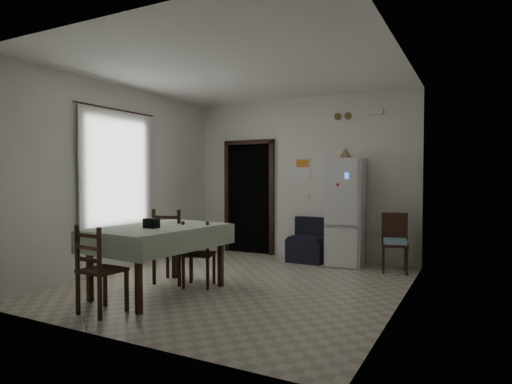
{
  "coord_description": "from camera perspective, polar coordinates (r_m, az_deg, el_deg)",
  "views": [
    {
      "loc": [
        2.89,
        -5.04,
        1.47
      ],
      "look_at": [
        0.0,
        0.5,
        1.25
      ],
      "focal_mm": 30.0,
      "sensor_mm": 36.0,
      "label": 1
    }
  ],
  "objects": [
    {
      "name": "ground",
      "position": [
        5.99,
        -2.27,
        -12.18
      ],
      "size": [
        4.5,
        4.5,
        0.0
      ],
      "primitive_type": "plane",
      "color": "beige",
      "rests_on": "ground"
    },
    {
      "name": "ceiling",
      "position": [
        5.98,
        -2.31,
        15.84
      ],
      "size": [
        4.2,
        4.5,
        0.02
      ],
      "primitive_type": null,
      "color": "white",
      "rests_on": "ground"
    },
    {
      "name": "wall_back",
      "position": [
        7.84,
        5.94,
        1.86
      ],
      "size": [
        4.2,
        0.02,
        2.9
      ],
      "primitive_type": null,
      "color": "silver",
      "rests_on": "ground"
    },
    {
      "name": "wall_front",
      "position": [
        4.02,
        -18.48,
        1.64
      ],
      "size": [
        4.2,
        0.02,
        2.9
      ],
      "primitive_type": null,
      "color": "silver",
      "rests_on": "ground"
    },
    {
      "name": "wall_left",
      "position": [
        7.09,
        -17.17,
        1.76
      ],
      "size": [
        0.02,
        4.5,
        2.9
      ],
      "primitive_type": null,
      "color": "silver",
      "rests_on": "ground"
    },
    {
      "name": "wall_right",
      "position": [
        5.1,
        18.64,
        1.69
      ],
      "size": [
        0.02,
        4.5,
        2.9
      ],
      "primitive_type": null,
      "color": "silver",
      "rests_on": "ground"
    },
    {
      "name": "doorway",
      "position": [
        8.48,
        -0.18,
        -0.76
      ],
      "size": [
        1.06,
        0.52,
        2.22
      ],
      "color": "black",
      "rests_on": "ground"
    },
    {
      "name": "window_recess",
      "position": [
        6.99,
        -18.62,
        2.57
      ],
      "size": [
        0.1,
        1.2,
        1.6
      ],
      "primitive_type": "cube",
      "color": "silver",
      "rests_on": "ground"
    },
    {
      "name": "curtain",
      "position": [
        6.91,
        -17.99,
        2.58
      ],
      "size": [
        0.02,
        1.45,
        1.85
      ],
      "primitive_type": "cube",
      "color": "beige",
      "rests_on": "ground"
    },
    {
      "name": "curtain_rod",
      "position": [
        6.98,
        -18.02,
        10.4
      ],
      "size": [
        0.02,
        1.6,
        0.02
      ],
      "primitive_type": "cylinder",
      "rotation": [
        1.57,
        0.0,
        0.0
      ],
      "color": "black",
      "rests_on": "ground"
    },
    {
      "name": "calendar",
      "position": [
        7.81,
        6.25,
        3.1
      ],
      "size": [
        0.28,
        0.02,
        0.4
      ],
      "primitive_type": "cube",
      "color": "white",
      "rests_on": "ground"
    },
    {
      "name": "calendar_image",
      "position": [
        7.81,
        6.24,
        3.84
      ],
      "size": [
        0.24,
        0.01,
        0.14
      ],
      "primitive_type": "cube",
      "color": "orange",
      "rests_on": "ground"
    },
    {
      "name": "light_switch",
      "position": [
        7.78,
        6.92,
        -0.73
      ],
      "size": [
        0.08,
        0.02,
        0.12
      ],
      "primitive_type": "cube",
      "color": "beige",
      "rests_on": "ground"
    },
    {
      "name": "vent_left",
      "position": [
        7.67,
        10.86,
        9.85
      ],
      "size": [
        0.12,
        0.03,
        0.12
      ],
      "primitive_type": "cylinder",
      "rotation": [
        1.57,
        0.0,
        0.0
      ],
      "color": "brown",
      "rests_on": "ground"
    },
    {
      "name": "vent_right",
      "position": [
        7.62,
        12.18,
        9.89
      ],
      "size": [
        0.12,
        0.03,
        0.12
      ],
      "primitive_type": "cylinder",
      "rotation": [
        1.57,
        0.0,
        0.0
      ],
      "color": "brown",
      "rests_on": "ground"
    },
    {
      "name": "emergency_light",
      "position": [
        7.49,
        15.65,
        10.23
      ],
      "size": [
        0.25,
        0.07,
        0.09
      ],
      "primitive_type": "cube",
      "color": "white",
      "rests_on": "ground"
    },
    {
      "name": "fridge",
      "position": [
        7.26,
        11.91,
        -2.62
      ],
      "size": [
        0.62,
        0.62,
        1.78
      ],
      "primitive_type": null,
      "rotation": [
        0.0,
        0.0,
        0.07
      ],
      "color": "silver",
      "rests_on": "ground"
    },
    {
      "name": "tan_cone",
      "position": [
        7.23,
        11.87,
        5.12
      ],
      "size": [
        0.24,
        0.24,
        0.18
      ],
      "primitive_type": "cone",
      "rotation": [
        0.0,
        0.0,
        0.1
      ],
      "color": "tan",
      "rests_on": "fridge"
    },
    {
      "name": "navy_seat",
      "position": [
        7.53,
        6.92,
        -6.35
      ],
      "size": [
        0.63,
        0.61,
        0.76
      ],
      "primitive_type": null,
      "rotation": [
        0.0,
        0.0,
        -0.0
      ],
      "color": "black",
      "rests_on": "ground"
    },
    {
      "name": "corner_chair",
      "position": [
        6.94,
        18.02,
        -6.51
      ],
      "size": [
        0.46,
        0.46,
        0.91
      ],
      "primitive_type": null,
      "rotation": [
        0.0,
        0.0,
        0.21
      ],
      "color": "black",
      "rests_on": "ground"
    },
    {
      "name": "dining_table",
      "position": [
        5.59,
        -12.75,
        -8.83
      ],
      "size": [
        1.23,
        1.73,
        0.85
      ],
      "primitive_type": null,
      "rotation": [
        0.0,
        0.0,
        -0.11
      ],
      "color": "#A7BCA0",
      "rests_on": "ground"
    },
    {
      "name": "black_bag",
      "position": [
        5.37,
        -13.78,
        -4.06
      ],
      "size": [
        0.19,
        0.11,
        0.12
      ],
      "primitive_type": "cube",
      "rotation": [
        0.0,
        0.0,
        0.03
      ],
      "color": "black",
      "rests_on": "dining_table"
    },
    {
      "name": "dining_chair_far_left",
      "position": [
        6.11,
        -11.0,
        -7.0
      ],
      "size": [
        0.52,
        0.52,
        1.03
      ],
      "primitive_type": null,
      "rotation": [
        0.0,
        0.0,
        3.33
      ],
      "color": "black",
      "rests_on": "ground"
    },
    {
      "name": "dining_chair_far_right",
      "position": [
        5.83,
        -7.62,
        -8.1
      ],
      "size": [
        0.49,
        0.49,
        0.89
      ],
      "primitive_type": null,
      "rotation": [
        0.0,
        0.0,
        3.47
      ],
      "color": "black",
      "rests_on": "ground"
    },
    {
      "name": "dining_chair_near_head",
      "position": [
        4.96,
        -19.81,
        -9.62
      ],
      "size": [
        0.44,
        0.44,
        0.96
      ],
      "primitive_type": null,
      "rotation": [
        0.0,
        0.0,
        3.07
      ],
      "color": "black",
      "rests_on": "ground"
    }
  ]
}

